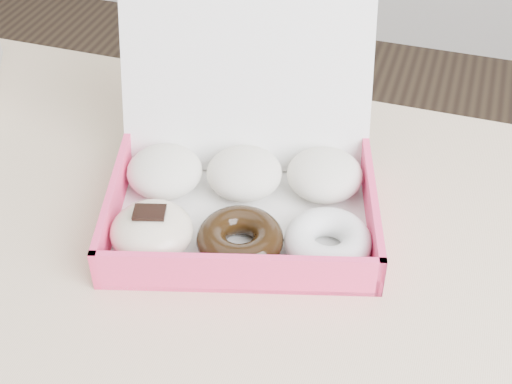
% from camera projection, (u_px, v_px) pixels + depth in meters
% --- Properties ---
extents(table, '(1.20, 0.80, 0.75)m').
position_uv_depth(table, '(109.00, 309.00, 0.81)').
color(table, tan).
rests_on(table, ground).
extents(donut_box, '(0.36, 0.35, 0.21)m').
position_uv_depth(donut_box, '(240.00, 189.00, 0.80)').
color(donut_box, white).
rests_on(donut_box, table).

